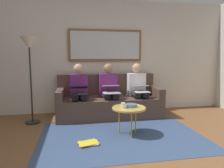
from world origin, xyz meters
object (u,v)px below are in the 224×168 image
at_px(person_left, 138,88).
at_px(standing_lamp, 29,52).
at_px(magazine_stack, 88,143).
at_px(laptop_white, 141,89).
at_px(framed_mirror, 106,45).
at_px(person_right, 79,89).
at_px(coffee_table, 129,108).
at_px(laptop_silver, 111,89).
at_px(bowl, 131,105).
at_px(couch, 109,101).
at_px(cup, 123,105).
at_px(person_middle, 109,89).
at_px(laptop_black, 79,90).

distance_m(person_left, standing_lamp, 2.33).
bearing_deg(magazine_stack, laptop_white, -135.26).
distance_m(framed_mirror, person_right, 1.23).
distance_m(person_left, magazine_stack, 1.95).
bearing_deg(standing_lamp, coffee_table, 150.53).
xyz_separation_m(framed_mirror, laptop_silver, (0.00, 0.70, -0.92)).
relative_size(magazine_stack, standing_lamp, 0.20).
xyz_separation_m(bowl, laptop_white, (-0.46, -0.87, 0.14)).
bearing_deg(magazine_stack, person_right, -86.54).
bearing_deg(laptop_silver, couch, -90.00).
bearing_deg(person_right, cup, 119.72).
xyz_separation_m(framed_mirror, person_middle, (0.00, 0.46, -0.94)).
relative_size(person_left, laptop_silver, 2.98).
xyz_separation_m(framed_mirror, person_left, (-0.64, 0.46, -0.94)).
relative_size(bowl, laptop_silver, 0.49).
bearing_deg(person_middle, couch, -90.00).
xyz_separation_m(bowl, person_left, (-0.46, -1.12, 0.13)).
bearing_deg(laptop_silver, coffee_table, 98.20).
bearing_deg(laptop_silver, person_right, -20.41).
height_order(person_middle, magazine_stack, person_middle).
distance_m(bowl, magazine_stack, 0.93).
relative_size(couch, coffee_table, 3.98).
height_order(coffee_table, cup, cup).
xyz_separation_m(framed_mirror, bowl, (-0.18, 1.57, -1.07)).
relative_size(bowl, magazine_stack, 0.58).
height_order(laptop_white, laptop_silver, laptop_silver).
bearing_deg(standing_lamp, magazine_stack, 128.97).
distance_m(couch, person_middle, 0.31).
bearing_deg(magazine_stack, laptop_black, -85.85).
xyz_separation_m(cup, person_left, (-0.61, -1.17, 0.11)).
distance_m(person_left, person_right, 1.28).
relative_size(framed_mirror, laptop_white, 5.19).
bearing_deg(magazine_stack, cup, -156.22).
height_order(framed_mirror, standing_lamp, framed_mirror).
relative_size(framed_mirror, standing_lamp, 1.02).
relative_size(person_right, magazine_stack, 3.51).
bearing_deg(person_middle, coffee_table, 96.51).
relative_size(person_left, laptop_white, 3.49).
bearing_deg(laptop_white, bowl, 62.17).
xyz_separation_m(laptop_white, magazine_stack, (1.19, 1.18, -0.60)).
distance_m(cup, person_right, 1.36).
height_order(bowl, magazine_stack, bowl).
height_order(person_left, person_right, same).
relative_size(framed_mirror, magazine_stack, 5.22).
xyz_separation_m(bowl, person_middle, (0.18, -1.12, 0.13)).
bearing_deg(person_left, person_right, 0.00).
bearing_deg(standing_lamp, laptop_white, 178.70).
height_order(framed_mirror, cup, framed_mirror).
xyz_separation_m(coffee_table, person_middle, (0.13, -1.15, 0.17)).
relative_size(cup, magazine_stack, 0.28).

